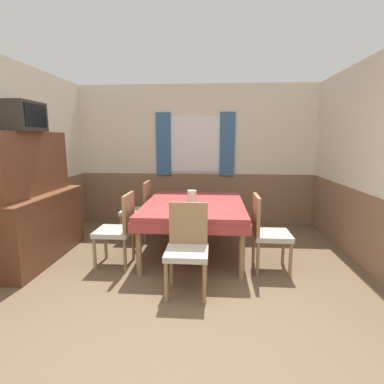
# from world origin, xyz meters

# --- Properties ---
(ground_plane) EXTENTS (16.00, 16.00, 0.00)m
(ground_plane) POSITION_xyz_m (0.00, 0.00, 0.00)
(ground_plane) COLOR brown
(wall_back) EXTENTS (4.81, 0.09, 2.60)m
(wall_back) POSITION_xyz_m (-0.00, 3.72, 1.31)
(wall_back) COLOR silver
(wall_back) RESTS_ON ground_plane
(wall_left) EXTENTS (0.05, 4.10, 2.60)m
(wall_left) POSITION_xyz_m (-2.23, 1.85, 1.30)
(wall_left) COLOR silver
(wall_left) RESTS_ON ground_plane
(wall_right) EXTENTS (0.05, 4.10, 2.60)m
(wall_right) POSITION_xyz_m (2.23, 1.85, 1.30)
(wall_right) COLOR silver
(wall_right) RESTS_ON ground_plane
(dining_table) EXTENTS (1.40, 1.79, 0.73)m
(dining_table) POSITION_xyz_m (0.06, 2.13, 0.63)
(dining_table) COLOR #9E3838
(dining_table) RESTS_ON ground_plane
(chair_left_far) EXTENTS (0.44, 0.44, 0.94)m
(chair_left_far) POSITION_xyz_m (-0.86, 2.67, 0.51)
(chair_left_far) COLOR #93704C
(chair_left_far) RESTS_ON ground_plane
(chair_left_near) EXTENTS (0.44, 0.44, 0.94)m
(chair_left_near) POSITION_xyz_m (-0.86, 1.60, 0.51)
(chair_left_near) COLOR #93704C
(chair_left_near) RESTS_ON ground_plane
(chair_head_near) EXTENTS (0.44, 0.44, 0.94)m
(chair_head_near) POSITION_xyz_m (0.06, 1.01, 0.51)
(chair_head_near) COLOR #93704C
(chair_head_near) RESTS_ON ground_plane
(chair_right_near) EXTENTS (0.44, 0.44, 0.94)m
(chair_right_near) POSITION_xyz_m (0.98, 1.60, 0.51)
(chair_right_near) COLOR #93704C
(chair_right_near) RESTS_ON ground_plane
(sideboard) EXTENTS (0.46, 1.60, 1.70)m
(sideboard) POSITION_xyz_m (-1.98, 1.71, 0.71)
(sideboard) COLOR brown
(sideboard) RESTS_ON ground_plane
(tv) EXTENTS (0.29, 0.53, 0.35)m
(tv) POSITION_xyz_m (-1.94, 1.56, 1.88)
(tv) COLOR #2D2823
(tv) RESTS_ON sideboard
(vase) EXTENTS (0.13, 0.13, 0.18)m
(vase) POSITION_xyz_m (0.03, 2.09, 0.82)
(vase) COLOR silver
(vase) RESTS_ON dining_table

